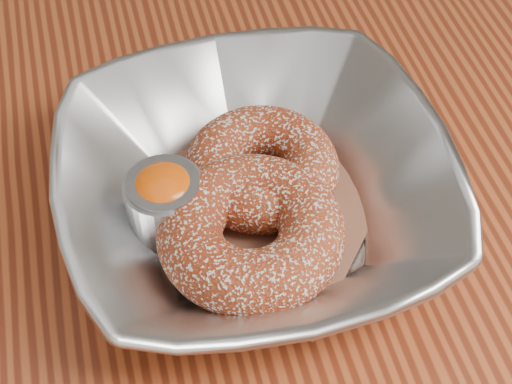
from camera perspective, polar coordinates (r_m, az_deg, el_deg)
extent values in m
cube|color=brown|center=(0.57, -8.42, -0.15)|extent=(1.20, 0.80, 0.04)
cube|color=maroon|center=(1.21, 17.17, 5.37)|extent=(0.06, 0.06, 0.71)
imported|color=silver|center=(0.50, 0.00, 0.07)|extent=(0.25, 0.25, 0.06)
cube|color=brown|center=(0.52, 0.00, -1.48)|extent=(0.20, 0.20, 0.00)
torus|color=maroon|center=(0.52, 0.42, 1.79)|extent=(0.14, 0.14, 0.04)
torus|color=maroon|center=(0.48, -0.39, -2.94)|extent=(0.15, 0.15, 0.04)
cylinder|color=silver|center=(0.50, -6.57, -0.98)|extent=(0.05, 0.05, 0.04)
cylinder|color=gray|center=(0.50, -6.61, -0.70)|extent=(0.05, 0.05, 0.04)
ellipsoid|color=#FF5507|center=(0.49, -6.73, 0.17)|extent=(0.04, 0.04, 0.03)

